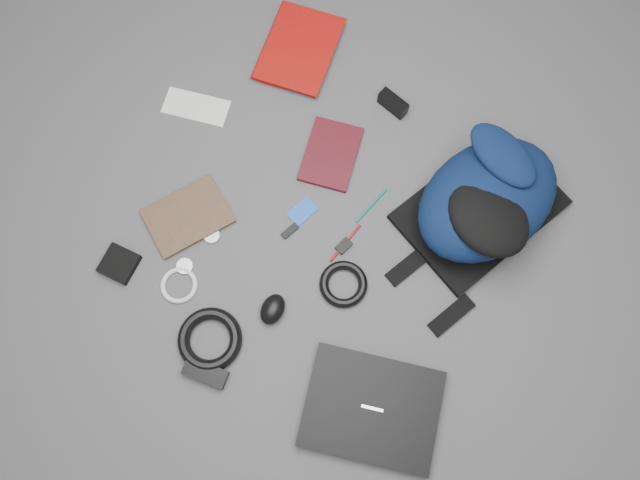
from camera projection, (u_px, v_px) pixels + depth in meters
The scene contains 22 objects.
ground at pixel (320, 242), 1.78m from camera, with size 4.00×4.00×0.00m, color #4F4F51.
backpack at pixel (487, 199), 1.71m from camera, with size 0.33×0.48×0.20m, color black, non-canonical shape.
laptop at pixel (372, 408), 1.64m from camera, with size 0.35×0.27×0.03m, color black.
textbook_red at pixel (267, 39), 1.95m from camera, with size 0.22×0.29×0.03m, color #930A08.
comic_book at pixel (175, 193), 1.82m from camera, with size 0.17×0.23×0.02m, color #9C6E0B.
envelope at pixel (196, 107), 1.90m from camera, with size 0.20×0.09×0.00m, color white.
dvd_case at pixel (331, 154), 1.85m from camera, with size 0.15×0.21×0.02m, color #3A0B10.
compact_camera at pixel (393, 103), 1.88m from camera, with size 0.09×0.03×0.05m, color black.
sticker_disc at pixel (334, 151), 1.86m from camera, with size 0.07×0.07×0.00m, color silver.
pen_teal at pixel (371, 206), 1.81m from camera, with size 0.01×0.01×0.13m, color #0C6E5E.
pen_red at pixel (345, 243), 1.78m from camera, with size 0.01×0.01×0.14m, color maroon.
id_badge at pixel (302, 211), 1.81m from camera, with size 0.05×0.08×0.00m, color blue.
usb_black at pixel (290, 231), 1.79m from camera, with size 0.02×0.05×0.01m, color black.
key_fob at pixel (344, 246), 1.77m from camera, with size 0.03×0.05×0.01m, color black.
mouse at pixel (273, 309), 1.71m from camera, with size 0.06×0.09×0.05m, color black.
headphone_left at pixel (212, 236), 1.78m from camera, with size 0.05×0.05×0.01m, color #A7A6A9.
headphone_right at pixel (185, 266), 1.76m from camera, with size 0.05×0.05×0.01m, color silver.
cable_coil at pixel (343, 284), 1.74m from camera, with size 0.14×0.14×0.03m, color black.
power_brick at pixel (205, 373), 1.67m from camera, with size 0.12×0.05×0.03m, color black.
power_cord_coil at pixel (210, 339), 1.69m from camera, with size 0.18×0.18×0.03m, color black.
pouch at pixel (119, 264), 1.75m from camera, with size 0.09×0.09×0.02m, color black.
white_cable_coil at pixel (179, 285), 1.74m from camera, with size 0.10×0.10×0.01m, color white.
Camera 1 is at (0.27, -0.41, 1.72)m, focal length 35.00 mm.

